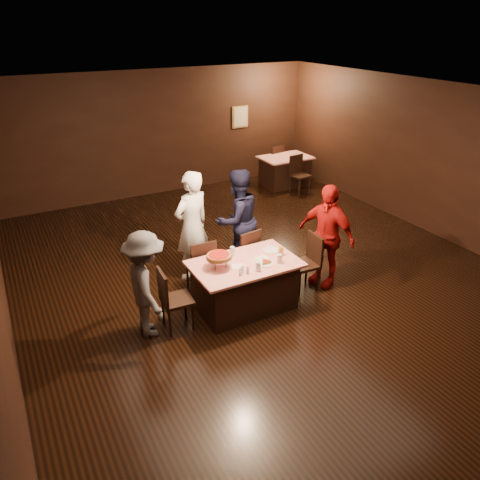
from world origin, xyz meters
The scene contains 23 objects.
room centered at (0.00, 0.01, 2.14)m, with size 10.00×10.04×3.02m.
main_table centered at (-0.75, -0.61, 0.39)m, with size 1.60×1.00×0.77m, color red.
back_table centered at (3.00, 3.96, 0.39)m, with size 1.30×0.90×0.77m, color red.
chair_far_left centered at (-1.15, 0.14, 0.47)m, with size 0.42×0.42×0.95m, color black.
chair_far_right centered at (-0.35, 0.14, 0.47)m, with size 0.42×0.42×0.95m, color black.
chair_end_left centered at (-1.85, -0.61, 0.47)m, with size 0.42×0.42×0.95m, color black.
chair_end_right centered at (0.35, -0.61, 0.47)m, with size 0.42×0.42×0.95m, color black.
chair_back_near centered at (3.00, 3.26, 0.47)m, with size 0.42×0.42×0.95m, color black.
chair_back_far centered at (3.00, 4.56, 0.47)m, with size 0.42×0.42×0.95m, color black.
diner_white_jacket centered at (-1.06, 0.64, 0.95)m, with size 0.69×0.45×1.89m, color white.
diner_navy_hoodie centered at (-0.23, 0.61, 0.90)m, with size 0.88×0.68×1.80m, color black.
diner_grey_knit centered at (-2.25, -0.53, 0.78)m, with size 1.01×0.58×1.56m, color #515256.
diner_red_shirt centered at (0.76, -0.59, 0.87)m, with size 1.02×0.43×1.75m, color #A30F0D.
pizza_stand centered at (-1.15, -0.56, 0.95)m, with size 0.38×0.38×0.22m.
plate_with_slice centered at (-0.50, -0.79, 0.80)m, with size 0.25×0.25×0.06m.
plate_empty centered at (-0.20, -0.46, 0.78)m, with size 0.25×0.25×0.01m, color white.
glass_front_left centered at (-0.70, -0.91, 0.84)m, with size 0.08×0.08×0.14m, color silver.
glass_front_right centered at (-0.30, -0.86, 0.84)m, with size 0.08×0.08×0.14m, color silver.
glass_amber centered at (-0.15, -0.66, 0.84)m, with size 0.08×0.08×0.14m, color #BF7F26.
glass_back centered at (-0.80, -0.31, 0.84)m, with size 0.08×0.08×0.14m, color silver.
condiments centered at (-0.93, -0.89, 0.82)m, with size 0.17×0.10×0.09m.
napkin_center centered at (-0.45, -0.61, 0.77)m, with size 0.16×0.16×0.01m, color white.
napkin_left centered at (-0.90, -0.66, 0.77)m, with size 0.16×0.16×0.01m, color white.
Camera 1 is at (-3.74, -5.96, 4.09)m, focal length 35.00 mm.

